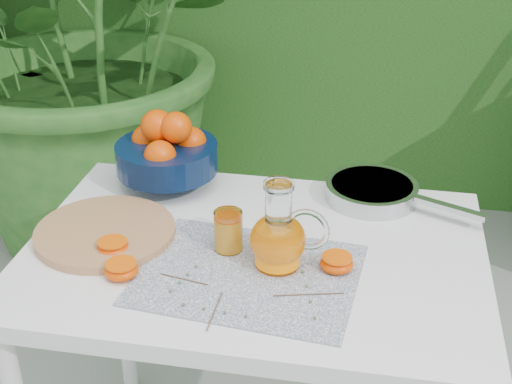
% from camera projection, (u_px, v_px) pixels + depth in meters
% --- Properties ---
extents(potted_plant_left, '(2.11, 2.11, 1.78)m').
position_uv_depth(potted_plant_left, '(95.00, 25.00, 2.67)').
color(potted_plant_left, '#255B1F').
rests_on(potted_plant_left, ground).
extents(white_table, '(1.00, 0.70, 0.75)m').
position_uv_depth(white_table, '(254.00, 279.00, 1.59)').
color(white_table, white).
rests_on(white_table, ground).
extents(placemat, '(0.48, 0.39, 0.00)m').
position_uv_depth(placemat, '(248.00, 274.00, 1.47)').
color(placemat, '#0C1A44').
rests_on(placemat, white_table).
extents(cutting_board, '(0.36, 0.36, 0.02)m').
position_uv_depth(cutting_board, '(105.00, 232.00, 1.60)').
color(cutting_board, '#AB824D').
rests_on(cutting_board, white_table).
extents(fruit_bowl, '(0.27, 0.27, 0.20)m').
position_uv_depth(fruit_bowl, '(167.00, 151.00, 1.79)').
color(fruit_bowl, black).
rests_on(fruit_bowl, white_table).
extents(juice_pitcher, '(0.17, 0.13, 0.19)m').
position_uv_depth(juice_pitcher, '(279.00, 238.00, 1.46)').
color(juice_pitcher, white).
rests_on(juice_pitcher, white_table).
extents(juice_tumbler, '(0.08, 0.08, 0.09)m').
position_uv_depth(juice_tumbler, '(228.00, 232.00, 1.53)').
color(juice_tumbler, white).
rests_on(juice_tumbler, white_table).
extents(saute_pan, '(0.41, 0.30, 0.04)m').
position_uv_depth(saute_pan, '(373.00, 191.00, 1.75)').
color(saute_pan, '#B1B0B5').
rests_on(saute_pan, white_table).
extents(orange_halves, '(0.57, 0.19, 0.03)m').
position_uv_depth(orange_halves, '(190.00, 260.00, 1.49)').
color(orange_halves, '#FF6102').
rests_on(orange_halves, white_table).
extents(thyme_sprigs, '(0.38, 0.22, 0.01)m').
position_uv_depth(thyme_sprigs, '(238.00, 294.00, 1.40)').
color(thyme_sprigs, brown).
rests_on(thyme_sprigs, white_table).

